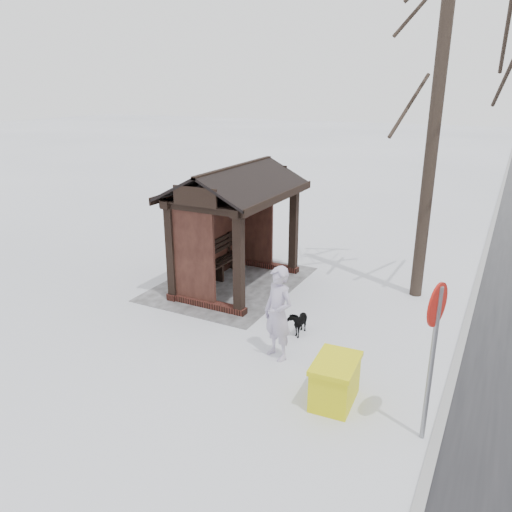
{
  "coord_description": "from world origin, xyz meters",
  "views": [
    {
      "loc": [
        10.37,
        5.93,
        4.9
      ],
      "look_at": [
        0.5,
        0.8,
        1.07
      ],
      "focal_mm": 35.0,
      "sensor_mm": 36.0,
      "label": 1
    }
  ],
  "objects_px": {
    "tree_near": "(446,21)",
    "pedestrian": "(278,313)",
    "bus_shelter": "(231,202)",
    "grit_bin": "(335,381)",
    "road_sign": "(434,330)",
    "dog": "(298,321)"
  },
  "relations": [
    {
      "from": "tree_near",
      "to": "pedestrian",
      "type": "bearing_deg",
      "value": -22.36
    },
    {
      "from": "tree_near",
      "to": "pedestrian",
      "type": "distance_m",
      "value": 6.99
    },
    {
      "from": "tree_near",
      "to": "pedestrian",
      "type": "xyz_separation_m",
      "value": [
        4.27,
        -1.76,
        -5.25
      ]
    },
    {
      "from": "tree_near",
      "to": "road_sign",
      "type": "xyz_separation_m",
      "value": [
        5.37,
        1.08,
        -4.41
      ]
    },
    {
      "from": "tree_near",
      "to": "dog",
      "type": "relative_size",
      "value": 13.99
    },
    {
      "from": "bus_shelter",
      "to": "road_sign",
      "type": "height_order",
      "value": "bus_shelter"
    },
    {
      "from": "pedestrian",
      "to": "dog",
      "type": "bearing_deg",
      "value": 115.36
    },
    {
      "from": "pedestrian",
      "to": "grit_bin",
      "type": "distance_m",
      "value": 1.74
    },
    {
      "from": "bus_shelter",
      "to": "pedestrian",
      "type": "xyz_separation_m",
      "value": [
        2.77,
        2.6,
        -1.26
      ]
    },
    {
      "from": "bus_shelter",
      "to": "road_sign",
      "type": "distance_m",
      "value": 6.69
    },
    {
      "from": "tree_near",
      "to": "grit_bin",
      "type": "relative_size",
      "value": 8.89
    },
    {
      "from": "bus_shelter",
      "to": "dog",
      "type": "xyz_separation_m",
      "value": [
        1.71,
        2.57,
        -1.89
      ]
    },
    {
      "from": "tree_near",
      "to": "grit_bin",
      "type": "bearing_deg",
      "value": -3.78
    },
    {
      "from": "dog",
      "to": "tree_near",
      "type": "bearing_deg",
      "value": 57.14
    },
    {
      "from": "tree_near",
      "to": "road_sign",
      "type": "distance_m",
      "value": 7.03
    },
    {
      "from": "dog",
      "to": "grit_bin",
      "type": "height_order",
      "value": "grit_bin"
    },
    {
      "from": "bus_shelter",
      "to": "grit_bin",
      "type": "distance_m",
      "value": 5.7
    },
    {
      "from": "tree_near",
      "to": "grit_bin",
      "type": "height_order",
      "value": "tree_near"
    },
    {
      "from": "tree_near",
      "to": "grit_bin",
      "type": "xyz_separation_m",
      "value": [
        5.13,
        -0.34,
        -5.78
      ]
    },
    {
      "from": "bus_shelter",
      "to": "dog",
      "type": "distance_m",
      "value": 3.62
    },
    {
      "from": "bus_shelter",
      "to": "grit_bin",
      "type": "bearing_deg",
      "value": 47.94
    },
    {
      "from": "dog",
      "to": "road_sign",
      "type": "bearing_deg",
      "value": -40.68
    }
  ]
}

